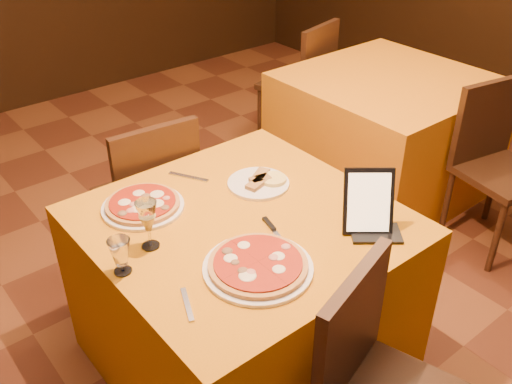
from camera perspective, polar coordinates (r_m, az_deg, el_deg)
floor at (r=2.61m, az=2.06°, el=-17.40°), size 6.00×7.00×0.01m
main_table at (r=2.39m, az=-1.25°, el=-10.07°), size 1.10×1.10×0.75m
side_table at (r=3.70m, az=12.66°, el=5.66°), size 1.10×1.10×0.75m
chair_main_far at (r=2.89m, az=-10.99°, el=-0.45°), size 0.41×0.41×0.91m
chair_side_near at (r=3.30m, az=23.58°, el=1.68°), size 0.49×0.49×0.91m
chair_side_far at (r=4.19m, az=3.91°, el=10.74°), size 0.57×0.57×0.91m
pizza_near at (r=1.91m, az=0.20°, el=-7.43°), size 0.37×0.37×0.03m
pizza_far at (r=2.25m, az=-11.25°, el=-1.31°), size 0.32×0.32×0.03m
cutlet_dish at (r=2.36m, az=0.24°, el=0.98°), size 0.26×0.26×0.03m
wine_glass at (r=2.00m, az=-10.73°, el=-3.21°), size 0.07×0.07×0.19m
water_glass at (r=1.92m, az=-13.38°, el=-6.28°), size 0.06×0.06×0.13m
tablet at (r=2.08m, az=11.18°, el=-0.91°), size 0.20×0.19×0.23m
knife at (r=2.06m, az=2.35°, el=-4.58°), size 0.07×0.22×0.01m
fork_near at (r=1.81m, az=-6.90°, el=-11.09°), size 0.07×0.15×0.01m
fork_far at (r=2.43m, az=-6.76°, el=1.51°), size 0.11×0.17×0.01m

